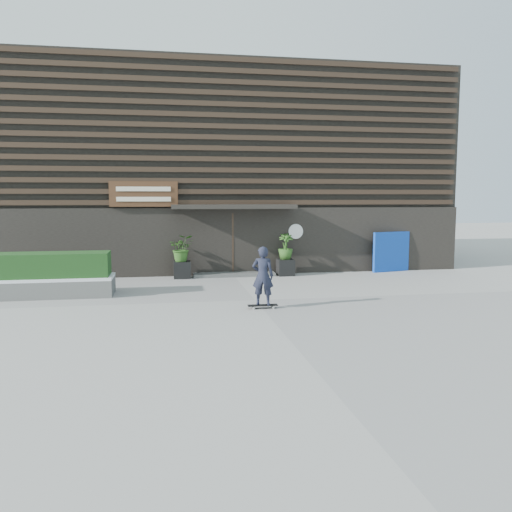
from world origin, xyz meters
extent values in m
plane|color=#9D9A95|center=(0.00, 0.00, 0.00)|extent=(80.00, 80.00, 0.00)
cube|color=#494947|center=(0.00, 4.60, 0.06)|extent=(3.00, 0.80, 0.12)
cube|color=black|center=(-1.90, 4.40, 0.30)|extent=(0.60, 0.60, 0.60)
imported|color=#2D591E|center=(-1.90, 4.40, 1.08)|extent=(0.86, 0.75, 0.96)
cube|color=black|center=(1.90, 4.40, 0.30)|extent=(0.60, 0.60, 0.60)
imported|color=#2D591E|center=(1.90, 4.40, 1.08)|extent=(0.54, 0.54, 0.96)
cube|color=#535350|center=(-5.76, 1.57, 0.25)|extent=(3.50, 1.20, 0.50)
cube|color=white|center=(-5.76, 1.57, 0.54)|extent=(3.50, 1.20, 0.08)
cube|color=#163914|center=(-5.76, 1.57, 0.93)|extent=(3.30, 1.00, 0.70)
cube|color=#0D39AA|center=(6.20, 4.70, 0.77)|extent=(1.63, 0.54, 1.55)
cube|color=black|center=(0.00, 10.00, 4.00)|extent=(18.00, 10.00, 8.00)
cube|color=black|center=(0.00, 4.94, 1.25)|extent=(18.00, 0.12, 2.50)
cube|color=#38281E|center=(0.00, 4.88, 2.70)|extent=(17.60, 0.08, 0.18)
cube|color=#38281E|center=(0.00, 4.88, 3.09)|extent=(17.60, 0.08, 0.18)
cube|color=#38281E|center=(0.00, 4.88, 3.48)|extent=(17.60, 0.08, 0.18)
cube|color=#38281E|center=(0.00, 4.88, 3.88)|extent=(17.60, 0.08, 0.18)
cube|color=#38281E|center=(0.00, 4.88, 4.27)|extent=(17.60, 0.08, 0.18)
cube|color=#38281E|center=(0.00, 4.88, 4.66)|extent=(17.60, 0.08, 0.18)
cube|color=#38281E|center=(0.00, 4.88, 5.05)|extent=(17.60, 0.08, 0.18)
cube|color=#38281E|center=(0.00, 4.88, 5.45)|extent=(17.60, 0.08, 0.18)
cube|color=#38281E|center=(0.00, 4.88, 5.84)|extent=(17.60, 0.08, 0.18)
cube|color=#38281E|center=(0.00, 4.88, 6.23)|extent=(17.60, 0.08, 0.18)
cube|color=#38281E|center=(0.00, 4.88, 6.62)|extent=(17.60, 0.08, 0.18)
cube|color=#38281E|center=(0.00, 4.88, 7.02)|extent=(17.60, 0.08, 0.18)
cube|color=#38281E|center=(0.00, 4.88, 7.41)|extent=(17.60, 0.08, 0.18)
cube|color=#38281E|center=(0.00, 4.88, 7.80)|extent=(17.60, 0.08, 0.18)
cube|color=black|center=(0.00, 4.50, 2.55)|extent=(4.50, 1.00, 0.15)
cube|color=black|center=(0.00, 5.10, 1.15)|extent=(2.40, 0.30, 2.30)
cube|color=#38281E|center=(0.00, 4.92, 1.15)|extent=(0.06, 0.10, 2.30)
cube|color=#472B19|center=(-3.20, 4.80, 3.00)|extent=(2.40, 0.10, 0.90)
cube|color=beige|center=(-3.20, 4.73, 3.18)|extent=(1.90, 0.02, 0.16)
cube|color=beige|center=(-3.20, 4.73, 2.82)|extent=(1.90, 0.02, 0.16)
cylinder|color=white|center=(2.40, 4.86, 1.60)|extent=(0.56, 0.03, 0.56)
cube|color=black|center=(0.02, -1.13, 0.09)|extent=(0.78, 0.20, 0.02)
cylinder|color=#BCBCB6|center=(-0.24, -1.23, 0.03)|extent=(0.06, 0.03, 0.06)
cylinder|color=beige|center=(-0.24, -1.03, 0.03)|extent=(0.06, 0.03, 0.06)
cylinder|color=#B0B0AB|center=(0.28, -1.23, 0.03)|extent=(0.06, 0.03, 0.06)
cylinder|color=beige|center=(0.28, -1.03, 0.03)|extent=(0.06, 0.03, 0.06)
imported|color=black|center=(0.02, -1.13, 0.86)|extent=(0.64, 0.51, 1.53)
camera|label=1|loc=(-2.41, -14.10, 2.87)|focal=36.21mm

